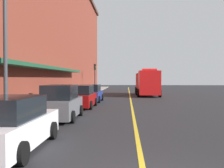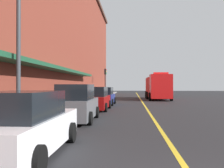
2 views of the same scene
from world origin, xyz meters
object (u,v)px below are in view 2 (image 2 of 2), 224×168
object	(u,v)px
parked_car_0	(24,125)
parked_car_2	(95,99)
fire_truck	(158,87)
parking_meter_1	(45,102)
parking_meter_0	(74,96)
traffic_light_near	(105,77)
parked_car_3	(103,96)
street_lamp_left	(18,25)
parked_car_1	(76,104)

from	to	relation	value
parked_car_0	parked_car_2	xyz separation A→B (m)	(0.11, 11.90, 0.02)
fire_truck	parking_meter_1	xyz separation A→B (m)	(-7.58, -21.14, -0.56)
fire_truck	parked_car_0	bearing A→B (deg)	-14.11
fire_truck	parking_meter_1	size ratio (longest dim) A/B	6.58
parked_car_0	parking_meter_1	world-z (taller)	parked_car_0
parked_car_0	parking_meter_1	bearing A→B (deg)	13.48
parked_car_2	parking_meter_1	bearing A→B (deg)	168.63
parked_car_2	parking_meter_0	bearing A→B (deg)	121.36
parking_meter_1	traffic_light_near	bearing A→B (deg)	89.87
parking_meter_1	traffic_light_near	size ratio (longest dim) A/B	0.31
parked_car_0	parked_car_3	distance (m)	16.97
parked_car_0	street_lamp_left	bearing A→B (deg)	26.70
parking_meter_0	parked_car_0	bearing A→B (deg)	-83.11
parked_car_1	fire_truck	distance (m)	21.11
parking_meter_0	street_lamp_left	size ratio (longest dim) A/B	0.19
parked_car_0	parking_meter_0	size ratio (longest dim) A/B	3.61
parked_car_1	parking_meter_0	xyz separation A→B (m)	(-1.32, 4.85, 0.18)
parked_car_2	traffic_light_near	bearing A→B (deg)	4.78
parked_car_1	parking_meter_1	size ratio (longest dim) A/B	3.21
parked_car_0	parked_car_2	size ratio (longest dim) A/B	1.12
parking_meter_0	parking_meter_1	size ratio (longest dim) A/B	1.00
street_lamp_left	traffic_light_near	distance (m)	28.21
parked_car_0	parked_car_3	bearing A→B (deg)	-1.38
parked_car_1	street_lamp_left	size ratio (longest dim) A/B	0.62
parking_meter_1	traffic_light_near	distance (m)	26.76
parked_car_2	parked_car_3	distance (m)	5.07
street_lamp_left	parked_car_3	bearing A→B (deg)	81.14
parked_car_0	street_lamp_left	xyz separation A→B (m)	(-1.93, 3.70, 3.61)
parked_car_3	parked_car_1	bearing A→B (deg)	-179.55
parked_car_3	street_lamp_left	bearing A→B (deg)	172.40
street_lamp_left	traffic_light_near	world-z (taller)	street_lamp_left
parked_car_3	parking_meter_0	bearing A→B (deg)	167.33
parking_meter_1	street_lamp_left	world-z (taller)	street_lamp_left
street_lamp_left	traffic_light_near	size ratio (longest dim) A/B	1.61
parked_car_3	parking_meter_1	bearing A→B (deg)	174.15
traffic_light_near	parked_car_2	bearing A→B (deg)	-86.03
parked_car_1	street_lamp_left	distance (m)	4.73
parking_meter_1	street_lamp_left	xyz separation A→B (m)	(-0.60, -1.50, 3.34)
parked_car_1	traffic_light_near	distance (m)	25.81
parking_meter_0	fire_truck	bearing A→B (deg)	63.62
parked_car_1	traffic_light_near	bearing A→B (deg)	1.71
parked_car_0	fire_truck	bearing A→B (deg)	-14.27
parked_car_3	fire_truck	bearing A→B (deg)	-31.87
parked_car_3	parking_meter_0	xyz separation A→B (m)	(-1.47, -5.92, 0.27)
parked_car_2	traffic_light_near	xyz separation A→B (m)	(-1.39, 19.97, 2.34)
fire_truck	parking_meter_0	bearing A→B (deg)	-27.14
parking_meter_1	parked_car_1	bearing A→B (deg)	37.17
parked_car_0	parked_car_1	bearing A→B (deg)	-0.75
parked_car_3	street_lamp_left	world-z (taller)	street_lamp_left
fire_truck	traffic_light_near	distance (m)	9.46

